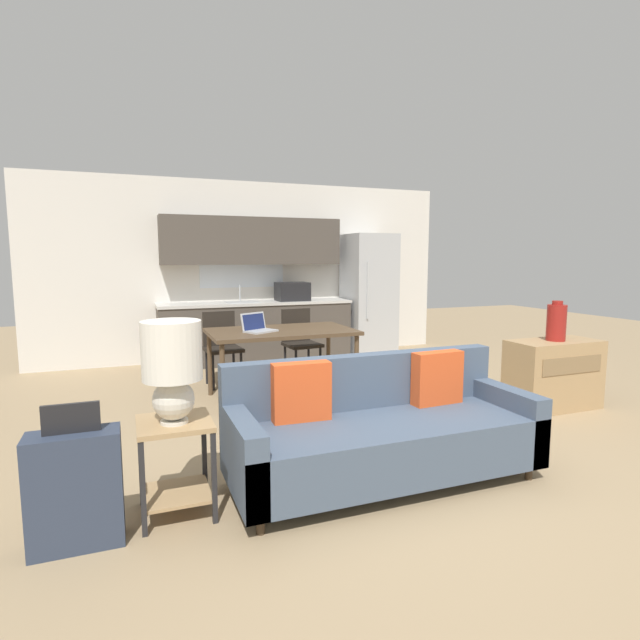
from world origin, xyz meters
name	(u,v)px	position (x,y,z in m)	size (l,w,h in m)	color
ground_plane	(402,474)	(0.00, 0.00, 0.00)	(20.00, 20.00, 0.00)	#9E8460
wall_back	(250,271)	(0.00, 4.63, 1.35)	(6.40, 0.07, 2.70)	silver
kitchen_counter	(256,305)	(0.01, 4.33, 0.84)	(2.87, 0.65, 2.15)	#4C443D
refrigerator	(369,295)	(1.83, 4.20, 0.96)	(0.71, 0.78, 1.92)	#B7BABC
dining_table	(281,335)	(-0.24, 2.21, 0.70)	(1.57, 0.93, 0.77)	brown
couch	(380,431)	(-0.18, 0.01, 0.34)	(2.14, 0.80, 0.85)	#3D2D1E
side_table	(175,452)	(-1.57, 0.01, 0.39)	(0.43, 0.43, 0.58)	tan
table_lamp	(172,364)	(-1.57, -0.03, 0.94)	(0.34, 0.34, 0.61)	silver
credenza	(553,374)	(2.28, 0.84, 0.36)	(0.95, 0.46, 0.71)	tan
vase	(556,322)	(2.27, 0.83, 0.90)	(0.19, 0.19, 0.41)	maroon
dining_chair_far_left	(222,344)	(-0.74, 3.06, 0.50)	(0.45, 0.45, 0.89)	black
dining_chair_far_right	(300,340)	(0.26, 3.02, 0.50)	(0.46, 0.46, 0.89)	black
laptop	(258,327)	(-0.51, 2.18, 0.81)	(0.40, 0.37, 0.20)	#B7BABC
suitcase	(76,489)	(-2.10, -0.15, 0.32)	(0.47, 0.22, 0.79)	#2D384C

